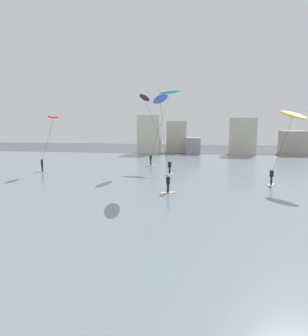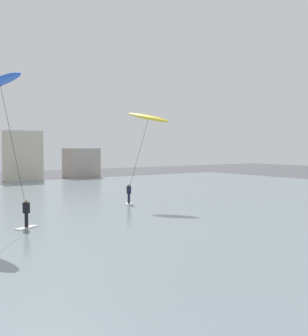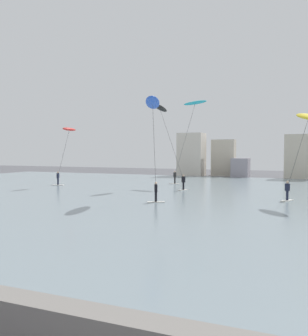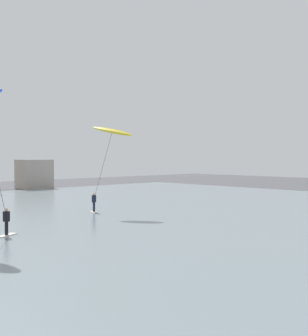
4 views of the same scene
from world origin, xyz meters
TOP-DOWN VIEW (x-y plane):
  - water_bay at (0.00, 30.34)m, footprint 84.00×52.00m
  - kitesurfer_blue at (-2.13, 26.16)m, footprint 2.73×3.85m
  - kitesurfer_yellow at (9.80, 29.22)m, footprint 3.32×3.91m

SIDE VIEW (x-z plane):
  - water_bay at x=0.00m, z-range 0.00..0.10m
  - kitesurfer_yellow at x=9.80m, z-range 2.78..10.21m
  - kitesurfer_blue at x=-2.13m, z-range 3.35..12.05m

